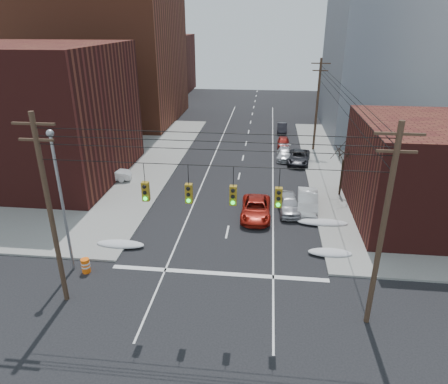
% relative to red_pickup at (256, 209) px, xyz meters
% --- Properties ---
extents(ground, '(160.00, 160.00, 0.00)m').
position_rel_red_pickup_xyz_m(ground, '(-2.06, -14.85, -0.72)').
color(ground, black).
rests_on(ground, ground).
extents(sidewalk_nw, '(40.00, 40.00, 0.15)m').
position_rel_red_pickup_xyz_m(sidewalk_nw, '(-29.06, 12.15, -0.64)').
color(sidewalk_nw, gray).
rests_on(sidewalk_nw, ground).
extents(building_brick_tall, '(24.00, 20.00, 30.00)m').
position_rel_red_pickup_xyz_m(building_brick_tall, '(-26.06, 33.15, 14.28)').
color(building_brick_tall, brown).
rests_on(building_brick_tall, ground).
extents(building_brick_near, '(20.00, 16.00, 13.00)m').
position_rel_red_pickup_xyz_m(building_brick_near, '(-24.06, 7.15, 5.78)').
color(building_brick_near, '#471815').
rests_on(building_brick_near, ground).
extents(building_brick_far, '(22.00, 18.00, 12.00)m').
position_rel_red_pickup_xyz_m(building_brick_far, '(-28.06, 59.15, 5.28)').
color(building_brick_far, '#471815').
rests_on(building_brick_far, ground).
extents(building_office, '(22.00, 20.00, 25.00)m').
position_rel_red_pickup_xyz_m(building_office, '(19.94, 29.15, 11.78)').
color(building_office, gray).
rests_on(building_office, ground).
extents(building_glass, '(20.00, 18.00, 22.00)m').
position_rel_red_pickup_xyz_m(building_glass, '(21.94, 55.15, 10.28)').
color(building_glass, gray).
rests_on(building_glass, ground).
extents(utility_pole_left, '(2.20, 0.28, 11.00)m').
position_rel_red_pickup_xyz_m(utility_pole_left, '(-10.56, -11.85, 5.07)').
color(utility_pole_left, '#473323').
rests_on(utility_pole_left, ground).
extents(utility_pole_right, '(2.20, 0.28, 11.00)m').
position_rel_red_pickup_xyz_m(utility_pole_right, '(6.44, -11.85, 5.07)').
color(utility_pole_right, '#473323').
rests_on(utility_pole_right, ground).
extents(utility_pole_far, '(2.20, 0.28, 11.00)m').
position_rel_red_pickup_xyz_m(utility_pole_far, '(6.44, 19.15, 5.07)').
color(utility_pole_far, '#473323').
rests_on(utility_pole_far, ground).
extents(traffic_signals, '(17.00, 0.42, 2.02)m').
position_rel_red_pickup_xyz_m(traffic_signals, '(-1.97, -11.88, 6.45)').
color(traffic_signals, black).
rests_on(traffic_signals, ground).
extents(street_light, '(0.44, 0.44, 9.32)m').
position_rel_red_pickup_xyz_m(street_light, '(-11.56, -8.85, 4.82)').
color(street_light, gray).
rests_on(street_light, ground).
extents(bare_tree, '(2.09, 2.20, 4.93)m').
position_rel_red_pickup_xyz_m(bare_tree, '(7.52, 5.15, 1.61)').
color(bare_tree, black).
rests_on(bare_tree, ground).
extents(snow_nw, '(3.50, 1.08, 0.42)m').
position_rel_red_pickup_xyz_m(snow_nw, '(-9.46, -5.85, -0.51)').
color(snow_nw, silver).
rests_on(snow_nw, ground).
extents(snow_ne, '(3.00, 1.08, 0.42)m').
position_rel_red_pickup_xyz_m(snow_ne, '(5.34, -5.35, -0.51)').
color(snow_ne, silver).
rests_on(snow_ne, ground).
extents(snow_east_far, '(4.00, 1.08, 0.42)m').
position_rel_red_pickup_xyz_m(snow_east_far, '(5.34, -0.85, -0.51)').
color(snow_east_far, silver).
rests_on(snow_east_far, ground).
extents(red_pickup, '(2.41, 5.17, 1.43)m').
position_rel_red_pickup_xyz_m(red_pickup, '(0.00, 0.00, 0.00)').
color(red_pickup, maroon).
rests_on(red_pickup, ground).
extents(parked_car_a, '(2.09, 4.49, 1.49)m').
position_rel_red_pickup_xyz_m(parked_car_a, '(2.74, 1.25, 0.03)').
color(parked_car_a, '#B9B9BE').
rests_on(parked_car_a, ground).
extents(parked_car_b, '(1.97, 4.87, 1.57)m').
position_rel_red_pickup_xyz_m(parked_car_b, '(4.34, 1.87, 0.07)').
color(parked_car_b, silver).
rests_on(parked_car_b, ground).
extents(parked_car_c, '(2.92, 5.23, 1.38)m').
position_rel_red_pickup_xyz_m(parked_car_c, '(4.34, 14.03, -0.02)').
color(parked_car_c, black).
rests_on(parked_car_c, ground).
extents(parked_car_d, '(1.93, 4.32, 1.23)m').
position_rel_red_pickup_xyz_m(parked_car_d, '(2.74, 15.32, -0.10)').
color(parked_car_d, '#B2B2B7').
rests_on(parked_car_d, ground).
extents(parked_car_e, '(1.57, 3.70, 1.25)m').
position_rel_red_pickup_xyz_m(parked_car_e, '(2.74, 20.14, -0.09)').
color(parked_car_e, maroon).
rests_on(parked_car_e, ground).
extents(parked_car_f, '(1.47, 3.97, 1.30)m').
position_rel_red_pickup_xyz_m(parked_car_f, '(2.74, 27.39, -0.07)').
color(parked_car_f, black).
rests_on(parked_car_f, ground).
extents(lot_car_a, '(4.41, 2.25, 1.39)m').
position_rel_red_pickup_xyz_m(lot_car_a, '(-14.84, 6.14, 0.13)').
color(lot_car_a, silver).
rests_on(lot_car_a, sidewalk_nw).
extents(lot_car_b, '(5.69, 3.46, 1.47)m').
position_rel_red_pickup_xyz_m(lot_car_b, '(-17.19, 9.84, 0.17)').
color(lot_car_b, '#ACACB1').
rests_on(lot_car_b, sidewalk_nw).
extents(lot_car_c, '(4.60, 2.13, 1.30)m').
position_rel_red_pickup_xyz_m(lot_car_c, '(-20.96, 7.18, 0.08)').
color(lot_car_c, black).
rests_on(lot_car_c, sidewalk_nw).
extents(lot_car_d, '(3.85, 2.50, 1.22)m').
position_rel_red_pickup_xyz_m(lot_car_d, '(-19.24, 12.50, 0.04)').
color(lot_car_d, silver).
rests_on(lot_car_d, sidewalk_nw).
extents(construction_barrel, '(0.64, 0.64, 0.97)m').
position_rel_red_pickup_xyz_m(construction_barrel, '(-10.56, -9.13, -0.22)').
color(construction_barrel, '#FF610D').
rests_on(construction_barrel, ground).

